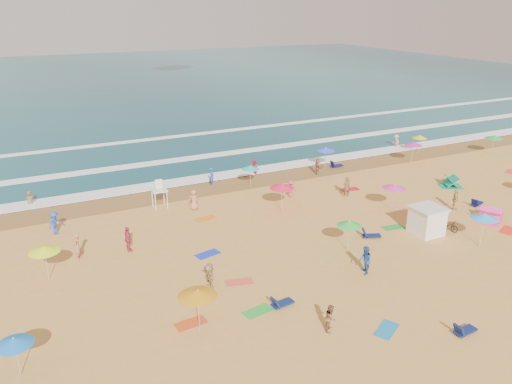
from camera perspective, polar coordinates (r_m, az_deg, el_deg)
name	(u,v)px	position (r m, az deg, el deg)	size (l,w,h in m)	color
ground	(311,233)	(37.87, 6.29, -4.63)	(220.00, 220.00, 0.00)	gold
ocean	(106,83)	(115.42, -16.80, 11.87)	(220.00, 140.00, 0.18)	#0C4756
wet_sand	(242,182)	(48.05, -1.60, 1.12)	(220.00, 220.00, 0.00)	olive
surf_foam	(209,158)	(55.78, -5.36, 3.95)	(200.00, 18.70, 0.05)	white
cabana	(427,221)	(39.22, 18.94, -3.17)	(2.00, 2.00, 2.00)	white
cabana_roof	(429,208)	(38.82, 19.12, -1.74)	(2.20, 2.20, 0.12)	silver
bicycle	(448,225)	(40.55, 21.07, -3.53)	(0.58, 1.67, 0.87)	black
lifeguard_stand	(160,196)	(42.56, -10.97, -0.42)	(1.20, 1.20, 2.10)	white
beach_umbrellas	(339,192)	(40.00, 9.44, -0.03)	(61.74, 28.49, 0.82)	#C62C80
loungers	(401,233)	(38.72, 16.23, -4.51)	(56.04, 27.11, 0.34)	#0F194C
towels	(339,242)	(36.62, 9.42, -5.70)	(39.78, 19.66, 0.03)	#D1481A
popup_tents	(469,196)	(46.79, 23.16, -0.40)	(5.85, 9.58, 1.20)	#FF38AC
beachgoers	(248,206)	(40.29, -0.93, -1.60)	(49.83, 27.58, 2.14)	#E0A875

